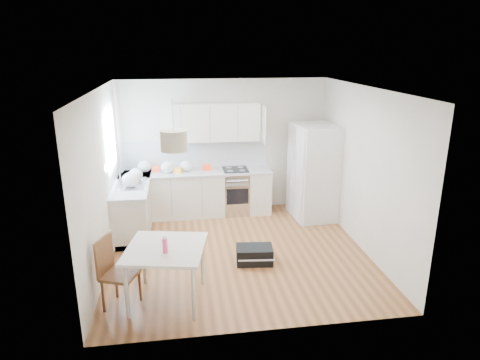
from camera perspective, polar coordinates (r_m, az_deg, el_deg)
The scene contains 29 objects.
floor at distance 7.28m, azimuth -0.21°, elevation -9.57°, with size 4.20×4.20×0.00m, color brown.
ceiling at distance 6.52m, azimuth -0.24°, elevation 12.09°, with size 4.20×4.20×0.00m, color white.
wall_back at distance 8.79m, azimuth -2.19°, elevation 4.56°, with size 4.20×4.20×0.00m, color beige.
wall_left at distance 6.82m, azimuth -17.98°, elevation -0.13°, with size 4.20×4.20×0.00m, color beige.
wall_right at distance 7.37m, azimuth 16.17°, elevation 1.31°, with size 4.20×4.20×0.00m, color beige.
window_glassblock at distance 7.82m, azimuth -16.88°, elevation 5.19°, with size 0.02×1.00×1.00m, color #BFE0F9.
cabinets_back at distance 8.72m, azimuth -5.83°, elevation -1.87°, with size 3.00×0.60×0.88m, color silver.
cabinets_left at distance 8.19m, azimuth -14.04°, elevation -3.60°, with size 0.60×1.80×0.88m, color silver.
counter_back at distance 8.58m, azimuth -5.92°, elevation 1.03°, with size 3.02×0.64×0.04m, color #B6B9BB.
counter_left at distance 8.04m, azimuth -14.28°, elevation -0.54°, with size 0.64×1.82×0.04m, color #B6B9BB.
backsplash_back at distance 8.78m, azimuth -6.07°, elevation 3.51°, with size 3.00×0.01×0.58m, color white.
backsplash_left at distance 7.99m, azimuth -16.53°, elevation 1.48°, with size 0.01×1.80×0.58m, color white.
upper_cabinets at distance 8.52m, azimuth -3.12°, elevation 7.73°, with size 1.70×0.32×0.75m, color silver.
range_oven at distance 8.78m, azimuth -0.61°, elevation -1.63°, with size 0.50×0.61×0.88m, color #B5B7BA, non-canonical shape.
sink at distance 7.99m, azimuth -14.32°, elevation -0.55°, with size 0.50×0.80×0.16m, color #B5B7BA, non-canonical shape.
refrigerator at distance 8.54m, azimuth 9.93°, elevation 1.05°, with size 0.89×0.94×1.87m, color white, non-canonical shape.
dining_table at distance 5.78m, azimuth -9.88°, elevation -9.61°, with size 1.18×1.18×0.79m.
dining_chair at distance 5.89m, azimuth -15.68°, elevation -11.87°, with size 0.41×0.41×0.98m, color #513418, non-canonical shape.
drink_bottle at distance 5.55m, azimuth -9.97°, elevation -8.44°, with size 0.07×0.07×0.23m, color #F2437E.
gym_bag at distance 6.92m, azimuth 1.94°, elevation -9.91°, with size 0.57×0.37×0.26m, color black.
pendant_lamp at distance 5.42m, azimuth -8.82°, elevation 5.21°, with size 0.33×0.33×0.26m, color beige.
grocery_bag_a at distance 8.64m, azimuth -12.64°, elevation 1.76°, with size 0.26×0.22×0.24m, color white.
grocery_bag_b at distance 8.51m, azimuth -9.66°, elevation 1.67°, with size 0.25×0.21×0.23m, color white.
grocery_bag_c at distance 8.56m, azimuth -7.21°, elevation 1.85°, with size 0.24×0.20×0.22m, color white.
grocery_bag_d at distance 8.16m, azimuth -13.73°, elevation 0.74°, with size 0.25×0.21×0.23m, color white.
grocery_bag_e at distance 7.78m, azimuth -14.42°, elevation 0.02°, with size 0.29×0.25×0.26m, color white.
snack_orange at distance 8.60m, azimuth -4.36°, elevation 1.68°, with size 0.17×0.11×0.12m, color #FE3F16.
snack_yellow at distance 8.48m, azimuth -8.27°, elevation 1.27°, with size 0.15×0.09×0.10m, color #FFA328.
snack_red at distance 8.65m, azimuth -11.12°, elevation 1.45°, with size 0.16×0.10×0.11m, color red.
Camera 1 is at (-0.92, -6.42, 3.31)m, focal length 32.00 mm.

